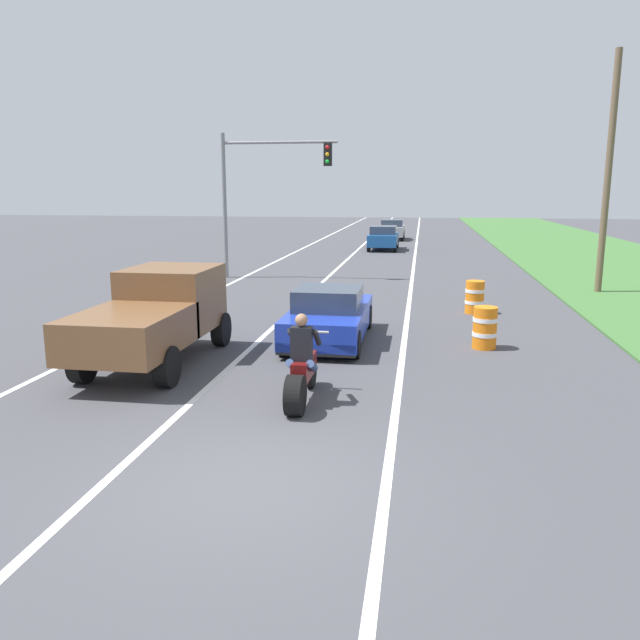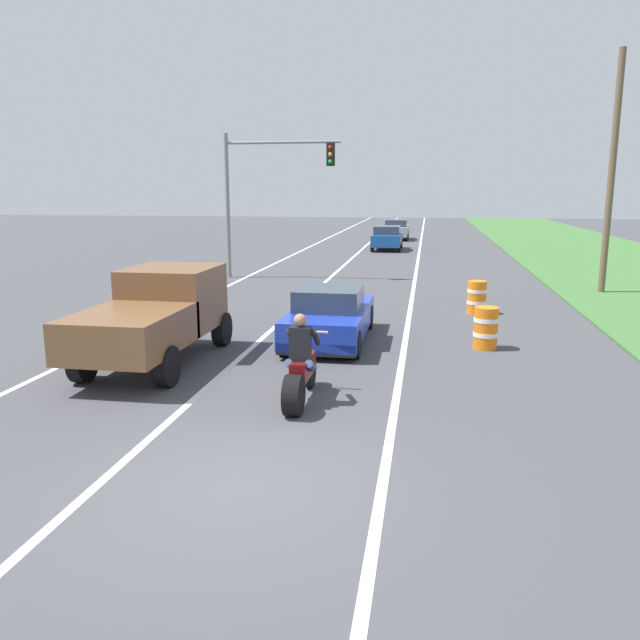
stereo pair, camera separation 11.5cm
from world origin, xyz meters
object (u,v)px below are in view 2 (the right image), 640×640
at_px(pickup_truck_left_lane_brown, 157,313).
at_px(construction_barrel_mid, 477,297).
at_px(traffic_light_mast_near, 262,182).
at_px(sports_car_blue, 330,316).
at_px(construction_barrel_nearest, 486,328).
at_px(distant_car_further_ahead, 396,229).
at_px(motorcycle_with_rider, 300,371).
at_px(distant_car_far_ahead, 387,238).

distance_m(pickup_truck_left_lane_brown, construction_barrel_mid, 10.00).
distance_m(traffic_light_mast_near, construction_barrel_mid, 11.27).
bearing_deg(pickup_truck_left_lane_brown, sports_car_blue, 37.14).
bearing_deg(construction_barrel_nearest, traffic_light_mast_near, 126.84).
distance_m(sports_car_blue, distant_car_further_ahead, 33.21).
bearing_deg(sports_car_blue, pickup_truck_left_lane_brown, -142.86).
bearing_deg(construction_barrel_mid, motorcycle_with_rider, -112.03).
xyz_separation_m(sports_car_blue, traffic_light_mast_near, (-4.54, 10.95, 3.39)).
distance_m(distant_car_far_ahead, distant_car_further_ahead, 8.51).
relative_size(pickup_truck_left_lane_brown, construction_barrel_nearest, 4.80).
bearing_deg(motorcycle_with_rider, construction_barrel_mid, 67.97).
xyz_separation_m(distant_car_far_ahead, distant_car_further_ahead, (0.14, 8.51, 0.00)).
xyz_separation_m(traffic_light_mast_near, distant_car_far_ahead, (4.38, 13.75, -3.24)).
xyz_separation_m(sports_car_blue, distant_car_further_ahead, (-0.01, 33.21, 0.14)).
xyz_separation_m(construction_barrel_mid, distant_car_further_ahead, (-3.87, 28.90, 0.27)).
xyz_separation_m(pickup_truck_left_lane_brown, traffic_light_mast_near, (-1.15, 13.51, 2.91)).
bearing_deg(distant_car_further_ahead, construction_barrel_mid, -82.36).
bearing_deg(sports_car_blue, traffic_light_mast_near, 112.52).
bearing_deg(traffic_light_mast_near, construction_barrel_mid, -38.34).
distance_m(motorcycle_with_rider, distant_car_further_ahead, 37.94).
relative_size(construction_barrel_nearest, distant_car_further_ahead, 0.25).
xyz_separation_m(motorcycle_with_rider, sports_car_blue, (-0.21, 4.73, 0.04)).
bearing_deg(motorcycle_with_rider, sports_car_blue, 92.50).
relative_size(pickup_truck_left_lane_brown, traffic_light_mast_near, 0.80).
bearing_deg(construction_barrel_nearest, construction_barrel_mid, 88.62).
bearing_deg(construction_barrel_mid, distant_car_further_ahead, 97.64).
relative_size(sports_car_blue, pickup_truck_left_lane_brown, 0.90).
bearing_deg(sports_car_blue, construction_barrel_mid, 48.12).
distance_m(motorcycle_with_rider, sports_car_blue, 4.73).
height_order(motorcycle_with_rider, distant_car_further_ahead, motorcycle_with_rider).
bearing_deg(sports_car_blue, distant_car_further_ahead, 90.03).
distance_m(motorcycle_with_rider, construction_barrel_mid, 9.74).
relative_size(construction_barrel_nearest, distant_car_far_ahead, 0.25).
distance_m(pickup_truck_left_lane_brown, traffic_light_mast_near, 13.87).
bearing_deg(distant_car_far_ahead, distant_car_further_ahead, 89.03).
height_order(pickup_truck_left_lane_brown, distant_car_further_ahead, pickup_truck_left_lane_brown).
bearing_deg(pickup_truck_left_lane_brown, construction_barrel_nearest, 18.90).
bearing_deg(distant_car_further_ahead, sports_car_blue, -89.97).
xyz_separation_m(motorcycle_with_rider, distant_car_further_ahead, (-0.22, 37.94, 0.18)).
relative_size(traffic_light_mast_near, construction_barrel_mid, 6.00).
bearing_deg(traffic_light_mast_near, sports_car_blue, -67.48).
distance_m(sports_car_blue, traffic_light_mast_near, 12.33).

